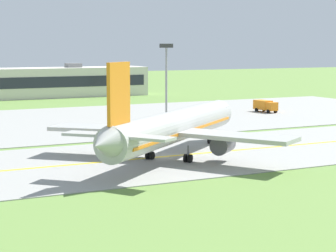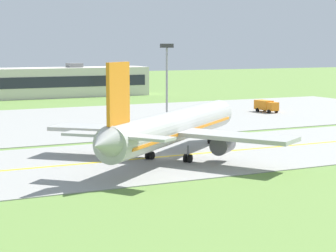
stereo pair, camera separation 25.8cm
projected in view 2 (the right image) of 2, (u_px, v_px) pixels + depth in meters
ground_plane at (165, 157)px, 80.64m from camera, size 500.00×500.00×0.00m
taxiway_strip at (165, 157)px, 80.64m from camera, size 240.00×28.00×0.10m
apron_pad at (117, 119)px, 122.37m from camera, size 140.00×52.00×0.10m
taxiway_centreline at (165, 156)px, 80.63m from camera, size 220.00×0.60×0.01m
airplane_lead at (173, 127)px, 78.61m from camera, size 32.90×29.52×12.70m
service_truck_fuel at (266, 106)px, 133.95m from camera, size 2.72×6.14×2.60m
terminal_building at (27, 83)px, 170.63m from camera, size 68.84×11.51×9.41m
apron_light_mast at (167, 75)px, 107.53m from camera, size 2.40×0.50×14.70m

